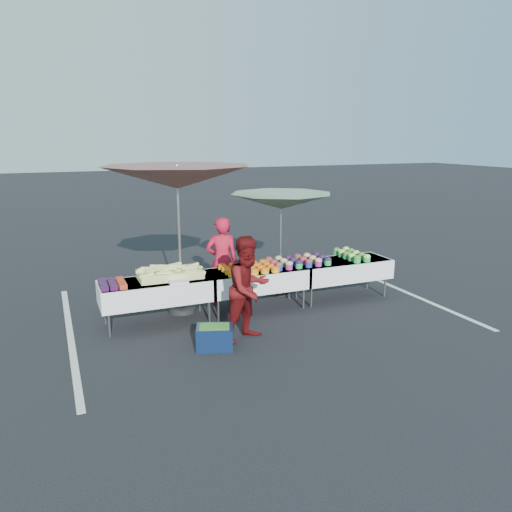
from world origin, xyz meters
name	(u,v)px	position (x,y,z in m)	size (l,w,h in m)	color
ground	(256,309)	(0.00, 0.00, 0.00)	(80.00, 80.00, 0.00)	black
stripe_left	(70,335)	(-3.20, 0.00, 0.00)	(0.10, 5.00, 0.00)	silver
stripe_right	(398,289)	(3.20, 0.00, 0.00)	(0.10, 5.00, 0.00)	silver
table_left	(156,290)	(-1.80, 0.00, 0.58)	(1.86, 0.81, 0.75)	white
table_center	(256,278)	(0.00, 0.00, 0.58)	(1.86, 0.81, 0.75)	white
table_right	(342,269)	(1.80, 0.00, 0.58)	(1.86, 0.81, 0.75)	white
berry_punnets	(112,284)	(-2.51, -0.06, 0.79)	(0.40, 0.54, 0.08)	black
corn_pile	(170,273)	(-1.55, 0.04, 0.84)	(1.16, 0.57, 0.26)	#C4D06A
plastic_bags	(178,282)	(-1.50, -0.30, 0.78)	(0.30, 0.25, 0.05)	white
carrot_bowls	(248,268)	(-0.15, -0.01, 0.80)	(0.95, 0.69, 0.11)	gold
potato_cups	(298,261)	(0.85, 0.00, 0.83)	(1.14, 0.58, 0.16)	#21339E
bean_baskets	(351,254)	(2.06, 0.08, 0.82)	(0.36, 0.86, 0.15)	green
vendor	(222,261)	(-0.46, 0.55, 0.83)	(0.60, 0.40, 1.65)	#B6142F
customer	(249,288)	(-0.63, -1.20, 0.81)	(0.79, 0.62, 1.63)	#590D0F
umbrella_left	(177,178)	(-1.28, 0.40, 2.38)	(2.71, 2.71, 2.63)	black
umbrella_right	(281,202)	(0.80, 0.66, 1.85)	(2.25, 2.25, 2.04)	black
storage_bin	(215,337)	(-1.23, -1.35, 0.18)	(0.63, 0.55, 0.35)	#0B1A39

